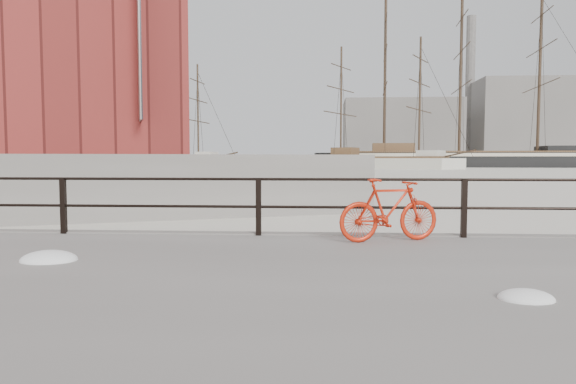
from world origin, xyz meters
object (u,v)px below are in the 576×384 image
(bicycle, at_px, (389,210))
(barque_black, at_px, (459,167))
(schooner_mid, at_px, (378,168))
(schooner_left, at_px, (169,168))
(workboat_far, at_px, (13,174))
(workboat_near, at_px, (70,178))

(bicycle, distance_m, barque_black, 94.25)
(schooner_mid, distance_m, schooner_left, 35.42)
(barque_black, distance_m, workboat_far, 75.00)
(barque_black, xyz_separation_m, schooner_left, (-52.10, -13.00, 0.00))
(bicycle, distance_m, schooner_left, 82.52)
(bicycle, relative_size, workboat_near, 0.14)
(barque_black, xyz_separation_m, schooner_mid, (-16.70, -14.07, 0.00))
(barque_black, bearing_deg, workboat_near, -125.69)
(barque_black, distance_m, schooner_mid, 21.84)
(schooner_mid, bearing_deg, bicycle, -68.30)
(schooner_left, relative_size, workboat_near, 1.91)
(schooner_left, height_order, workboat_near, schooner_left)
(barque_black, xyz_separation_m, workboat_far, (-59.08, -46.19, 0.00))
(bicycle, xyz_separation_m, workboat_near, (-22.88, 34.88, -0.86))
(bicycle, bearing_deg, barque_black, 56.89)
(schooner_mid, bearing_deg, barque_black, 67.90)
(schooner_left, bearing_deg, workboat_near, -76.69)
(barque_black, bearing_deg, schooner_mid, -135.12)
(bicycle, distance_m, schooner_mid, 77.27)
(schooner_left, height_order, workboat_far, schooner_left)
(schooner_left, bearing_deg, barque_black, 21.56)
(bicycle, xyz_separation_m, schooner_mid, (8.18, 76.83, -0.86))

